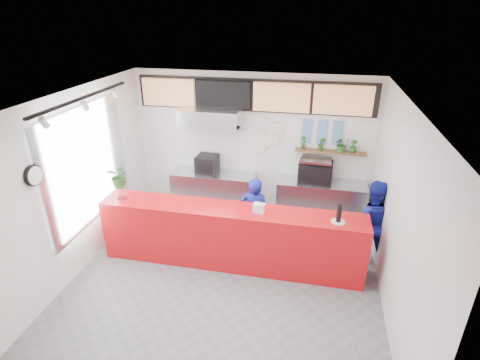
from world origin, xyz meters
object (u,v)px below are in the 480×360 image
Objects in this scene: panini_oven at (207,164)px; pepper_mill at (339,213)px; staff_center at (254,215)px; staff_right at (371,221)px; service_counter at (231,237)px; espresso_machine at (315,172)px.

pepper_mill is (2.67, -1.87, 0.17)m from panini_oven.
panini_oven is 3.27m from pepper_mill.
staff_center reaches higher than panini_oven.
staff_right is 5.05× the size of pepper_mill.
service_counter is at bearing 21.01° from staff_right.
panini_oven reaches higher than service_counter.
espresso_machine is at bearing 4.50° from panini_oven.
staff_right is (2.36, 0.65, 0.22)m from service_counter.
staff_center is 4.76× the size of pepper_mill.
panini_oven is 1.82m from staff_center.
espresso_machine is 0.43× the size of staff_right.
espresso_machine reaches higher than service_counter.
pepper_mill is at bearing -75.58° from espresso_machine.
pepper_mill is at bearing -2.38° from service_counter.
staff_center is 0.94× the size of staff_right.
service_counter is 6.78× the size of espresso_machine.
staff_center is 1.64m from pepper_mill.
service_counter is 2.92× the size of staff_right.
staff_right is at bearing 15.31° from service_counter.
espresso_machine is 2.18× the size of pepper_mill.
service_counter is at bearing -124.26° from espresso_machine.
pepper_mill is (0.40, -1.87, 0.15)m from espresso_machine.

